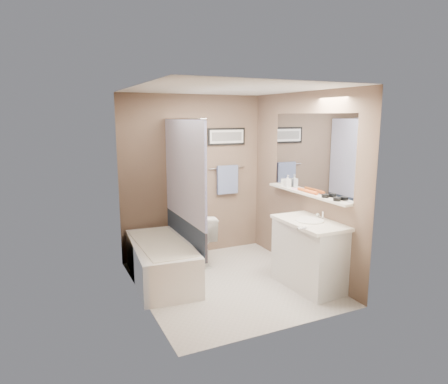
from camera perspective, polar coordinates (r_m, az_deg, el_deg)
name	(u,v)px	position (r m, az deg, el deg)	size (l,w,h in m)	color
ground	(229,283)	(5.21, 0.72, -12.81)	(2.50, 2.50, 0.00)	beige
ceiling	(229,90)	(4.78, 0.79, 14.32)	(2.20, 2.50, 0.04)	silver
wall_back	(193,176)	(5.97, -4.41, 2.23)	(2.20, 0.04, 2.40)	brown
wall_front	(286,212)	(3.81, 8.86, -2.78)	(2.20, 0.04, 2.40)	brown
wall_left	(141,198)	(4.50, -11.72, -0.79)	(0.04, 2.50, 2.40)	brown
wall_right	(302,184)	(5.41, 11.10, 1.16)	(0.04, 2.50, 2.40)	brown
tile_surround	(131,206)	(5.02, -13.11, -2.00)	(0.02, 1.55, 2.00)	tan
curtain_rod	(183,119)	(5.08, -5.86, 10.33)	(0.02, 0.02, 1.55)	silver
curtain_upper	(184,171)	(5.13, -5.72, 3.05)	(0.03, 1.45, 1.28)	white
curtain_lower	(185,232)	(5.30, -5.56, -5.76)	(0.03, 1.45, 0.36)	#29384E
mirror	(311,153)	(5.24, 12.33, 5.45)	(0.02, 1.60, 1.00)	silver
shelf	(306,193)	(5.28, 11.63, -0.19)	(0.12, 1.60, 0.03)	silver
towel_bar	(227,168)	(6.16, 0.42, 3.46)	(0.02, 0.02, 0.60)	silver
towel	(227,180)	(6.17, 0.50, 1.78)	(0.34, 0.05, 0.44)	#8EA1CE
art_frame	(226,137)	(6.13, 0.36, 7.93)	(0.62, 0.03, 0.26)	black
art_mat	(227,137)	(6.12, 0.42, 7.93)	(0.56, 0.00, 0.20)	white
art_image	(227,137)	(6.12, 0.43, 7.92)	(0.50, 0.00, 0.13)	#595959
door	(332,226)	(4.18, 15.17, -4.66)	(0.80, 0.02, 2.00)	silver
door_handle	(302,228)	(4.02, 11.08, -5.10)	(0.02, 0.02, 0.10)	silver
bathtub	(161,262)	(5.26, -8.94, -9.79)	(0.70, 1.50, 0.50)	white
tub_rim	(161,243)	(5.17, -9.02, -7.20)	(0.56, 1.36, 0.02)	white
toilet	(200,238)	(5.78, -3.43, -6.54)	(0.41, 0.71, 0.73)	white
vanity	(309,256)	(5.07, 12.11, -8.86)	(0.50, 0.90, 0.80)	silver
countertop	(310,223)	(4.95, 12.21, -4.29)	(0.54, 0.96, 0.04)	white
sink_basin	(310,220)	(4.93, 12.13, -3.99)	(0.34, 0.34, 0.01)	white
faucet_spout	(323,215)	(5.04, 13.96, -3.25)	(0.02, 0.02, 0.10)	silver
faucet_knob	(318,215)	(5.12, 13.25, -3.23)	(0.05, 0.05, 0.05)	silver
candle_bowl_near	(337,199)	(4.82, 15.83, -0.99)	(0.09, 0.09, 0.04)	black
candle_bowl_far	(325,196)	(4.98, 14.26, -0.55)	(0.09, 0.09, 0.04)	black
hair_brush_front	(312,192)	(5.18, 12.41, -0.01)	(0.04, 0.04, 0.22)	#E55B20
hair_brush_back	(304,190)	(5.32, 11.31, 0.30)	(0.04, 0.04, 0.22)	#C1531B
pink_comb	(296,189)	(5.46, 10.23, 0.41)	(0.03, 0.16, 0.01)	#F394C5
glass_jar	(284,182)	(5.69, 8.53, 1.35)	(0.08, 0.08, 0.10)	white
soap_bottle	(288,181)	(5.60, 9.08, 1.55)	(0.08, 0.08, 0.17)	#999999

